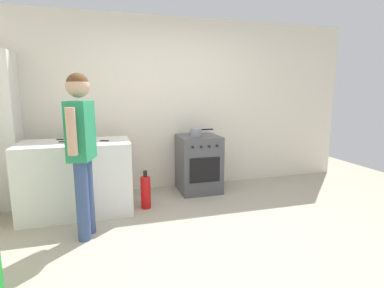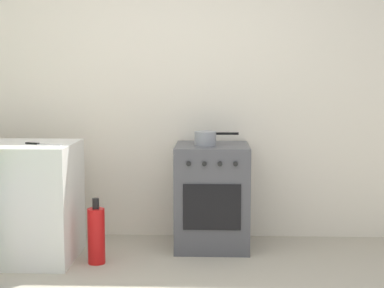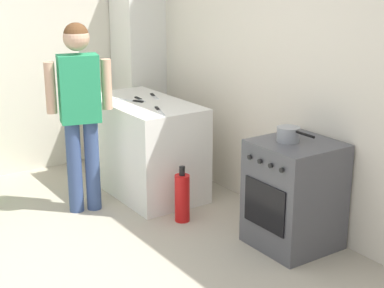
{
  "view_description": "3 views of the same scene",
  "coord_description": "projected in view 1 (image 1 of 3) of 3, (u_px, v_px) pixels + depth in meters",
  "views": [
    {
      "loc": [
        -0.97,
        -2.64,
        1.51
      ],
      "look_at": [
        0.06,
        0.94,
        0.85
      ],
      "focal_mm": 28.0,
      "sensor_mm": 36.0,
      "label": 1
    },
    {
      "loc": [
        0.36,
        -3.18,
        1.41
      ],
      "look_at": [
        0.21,
        0.78,
        0.95
      ],
      "focal_mm": 55.0,
      "sensor_mm": 36.0,
      "label": 2
    },
    {
      "loc": [
        3.45,
        -1.46,
        2.13
      ],
      "look_at": [
        0.12,
        0.77,
        0.91
      ],
      "focal_mm": 55.0,
      "sensor_mm": 36.0,
      "label": 3
    }
  ],
  "objects": [
    {
      "name": "knife_carving",
      "position": [
        66.0,
        143.0,
        3.52
      ],
      "size": [
        0.31,
        0.17,
        0.01
      ],
      "color": "silver",
      "rests_on": "counter_unit"
    },
    {
      "name": "counter_unit",
      "position": [
        77.0,
        178.0,
        3.71
      ],
      "size": [
        1.3,
        0.7,
        0.9
      ],
      "primitive_type": "cube",
      "color": "silver",
      "rests_on": "ground"
    },
    {
      "name": "knife_chef",
      "position": [
        111.0,
        141.0,
        3.67
      ],
      "size": [
        0.3,
        0.13,
        0.01
      ],
      "color": "silver",
      "rests_on": "counter_unit"
    },
    {
      "name": "pot",
      "position": [
        196.0,
        132.0,
        4.4
      ],
      "size": [
        0.36,
        0.18,
        0.11
      ],
      "color": "gray",
      "rests_on": "oven_left"
    },
    {
      "name": "back_wall",
      "position": [
        170.0,
        105.0,
        4.64
      ],
      "size": [
        6.0,
        0.1,
        2.6
      ],
      "primitive_type": "cube",
      "color": "silver",
      "rests_on": "ground"
    },
    {
      "name": "person",
      "position": [
        81.0,
        141.0,
        2.99
      ],
      "size": [
        0.28,
        0.55,
        1.68
      ],
      "color": "#384C7A",
      "rests_on": "ground"
    },
    {
      "name": "fire_extinguisher",
      "position": [
        146.0,
        192.0,
        3.88
      ],
      "size": [
        0.13,
        0.13,
        0.5
      ],
      "color": "red",
      "rests_on": "ground"
    },
    {
      "name": "knife_paring",
      "position": [
        66.0,
        142.0,
        3.62
      ],
      "size": [
        0.21,
        0.04,
        0.01
      ],
      "color": "silver",
      "rests_on": "counter_unit"
    },
    {
      "name": "knife_utility",
      "position": [
        66.0,
        140.0,
        3.78
      ],
      "size": [
        0.25,
        0.1,
        0.01
      ],
      "color": "silver",
      "rests_on": "counter_unit"
    },
    {
      "name": "oven_left",
      "position": [
        199.0,
        163.0,
        4.54
      ],
      "size": [
        0.6,
        0.62,
        0.85
      ],
      "color": "#4C4C51",
      "rests_on": "ground"
    },
    {
      "name": "ground_plane",
      "position": [
        212.0,
        242.0,
        3.02
      ],
      "size": [
        8.0,
        8.0,
        0.0
      ],
      "primitive_type": "plane",
      "color": "#ADA38E"
    }
  ]
}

